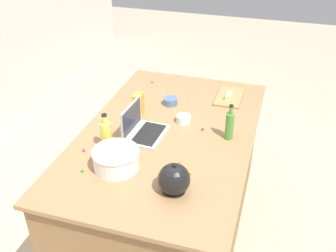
{
  "coord_description": "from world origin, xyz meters",
  "views": [
    {
      "loc": [
        -2.17,
        -0.66,
        2.35
      ],
      "look_at": [
        0.0,
        0.0,
        0.95
      ],
      "focal_mm": 42.02,
      "sensor_mm": 36.0,
      "label": 1
    }
  ],
  "objects_px": {
    "cutting_board": "(229,97)",
    "bottle_olive": "(230,125)",
    "ramekin_medium": "(183,119)",
    "candy_bag": "(138,105)",
    "laptop": "(142,129)",
    "butter_stick_left": "(229,96)",
    "kettle": "(174,179)",
    "mixing_bowl_large": "(116,159)",
    "ramekin_small": "(170,101)",
    "bottle_oil": "(106,135)"
  },
  "relations": [
    {
      "from": "bottle_olive",
      "to": "candy_bag",
      "type": "bearing_deg",
      "value": 80.46
    },
    {
      "from": "butter_stick_left",
      "to": "ramekin_medium",
      "type": "distance_m",
      "value": 0.5
    },
    {
      "from": "ramekin_medium",
      "to": "cutting_board",
      "type": "bearing_deg",
      "value": -28.44
    },
    {
      "from": "cutting_board",
      "to": "butter_stick_left",
      "type": "xyz_separation_m",
      "value": [
        -0.03,
        0.0,
        0.03
      ]
    },
    {
      "from": "cutting_board",
      "to": "laptop",
      "type": "bearing_deg",
      "value": 146.12
    },
    {
      "from": "bottle_olive",
      "to": "bottle_oil",
      "type": "bearing_deg",
      "value": 115.44
    },
    {
      "from": "ramekin_small",
      "to": "cutting_board",
      "type": "bearing_deg",
      "value": -60.33
    },
    {
      "from": "mixing_bowl_large",
      "to": "ramekin_medium",
      "type": "relative_size",
      "value": 2.73
    },
    {
      "from": "butter_stick_left",
      "to": "ramekin_medium",
      "type": "xyz_separation_m",
      "value": [
        -0.44,
        0.25,
        -0.01
      ]
    },
    {
      "from": "kettle",
      "to": "butter_stick_left",
      "type": "xyz_separation_m",
      "value": [
        1.16,
        -0.11,
        -0.04
      ]
    },
    {
      "from": "laptop",
      "to": "bottle_oil",
      "type": "height_order",
      "value": "bottle_oil"
    },
    {
      "from": "bottle_oil",
      "to": "ramekin_small",
      "type": "relative_size",
      "value": 2.32
    },
    {
      "from": "cutting_board",
      "to": "ramekin_small",
      "type": "xyz_separation_m",
      "value": [
        -0.24,
        0.42,
        0.02
      ]
    },
    {
      "from": "bottle_oil",
      "to": "cutting_board",
      "type": "relative_size",
      "value": 0.74
    },
    {
      "from": "mixing_bowl_large",
      "to": "candy_bag",
      "type": "bearing_deg",
      "value": 8.72
    },
    {
      "from": "cutting_board",
      "to": "ramekin_medium",
      "type": "bearing_deg",
      "value": 151.56
    },
    {
      "from": "laptop",
      "to": "kettle",
      "type": "height_order",
      "value": "laptop"
    },
    {
      "from": "laptop",
      "to": "ramekin_medium",
      "type": "height_order",
      "value": "laptop"
    },
    {
      "from": "laptop",
      "to": "bottle_oil",
      "type": "bearing_deg",
      "value": 143.33
    },
    {
      "from": "cutting_board",
      "to": "butter_stick_left",
      "type": "relative_size",
      "value": 3.09
    },
    {
      "from": "candy_bag",
      "to": "laptop",
      "type": "bearing_deg",
      "value": -154.25
    },
    {
      "from": "bottle_olive",
      "to": "butter_stick_left",
      "type": "distance_m",
      "value": 0.56
    },
    {
      "from": "mixing_bowl_large",
      "to": "cutting_board",
      "type": "relative_size",
      "value": 0.84
    },
    {
      "from": "bottle_olive",
      "to": "ramekin_small",
      "type": "relative_size",
      "value": 2.33
    },
    {
      "from": "kettle",
      "to": "butter_stick_left",
      "type": "relative_size",
      "value": 1.94
    },
    {
      "from": "laptop",
      "to": "ramekin_medium",
      "type": "bearing_deg",
      "value": -42.55
    },
    {
      "from": "bottle_oil",
      "to": "kettle",
      "type": "xyz_separation_m",
      "value": [
        -0.27,
        -0.53,
        -0.02
      ]
    },
    {
      "from": "ramekin_small",
      "to": "ramekin_medium",
      "type": "xyz_separation_m",
      "value": [
        -0.23,
        -0.17,
        -0.0
      ]
    },
    {
      "from": "candy_bag",
      "to": "kettle",
      "type": "bearing_deg",
      "value": -146.44
    },
    {
      "from": "kettle",
      "to": "ramekin_medium",
      "type": "height_order",
      "value": "kettle"
    },
    {
      "from": "candy_bag",
      "to": "cutting_board",
      "type": "bearing_deg",
      "value": -52.07
    },
    {
      "from": "kettle",
      "to": "candy_bag",
      "type": "xyz_separation_m",
      "value": [
        0.73,
        0.48,
        0.01
      ]
    },
    {
      "from": "bottle_olive",
      "to": "mixing_bowl_large",
      "type": "bearing_deg",
      "value": 131.19
    },
    {
      "from": "mixing_bowl_large",
      "to": "ramekin_medium",
      "type": "bearing_deg",
      "value": -21.32
    },
    {
      "from": "bottle_olive",
      "to": "kettle",
      "type": "height_order",
      "value": "bottle_olive"
    },
    {
      "from": "laptop",
      "to": "kettle",
      "type": "distance_m",
      "value": 0.61
    },
    {
      "from": "bottle_oil",
      "to": "ramekin_medium",
      "type": "height_order",
      "value": "bottle_oil"
    },
    {
      "from": "butter_stick_left",
      "to": "mixing_bowl_large",
      "type": "bearing_deg",
      "value": 154.99
    },
    {
      "from": "kettle",
      "to": "bottle_oil",
      "type": "bearing_deg",
      "value": 62.99
    },
    {
      "from": "mixing_bowl_large",
      "to": "candy_bag",
      "type": "distance_m",
      "value": 0.64
    },
    {
      "from": "mixing_bowl_large",
      "to": "butter_stick_left",
      "type": "distance_m",
      "value": 1.17
    },
    {
      "from": "laptop",
      "to": "bottle_olive",
      "type": "distance_m",
      "value": 0.58
    },
    {
      "from": "bottle_olive",
      "to": "candy_bag",
      "type": "distance_m",
      "value": 0.69
    },
    {
      "from": "cutting_board",
      "to": "bottle_olive",
      "type": "bearing_deg",
      "value": -170.95
    },
    {
      "from": "kettle",
      "to": "butter_stick_left",
      "type": "bearing_deg",
      "value": -5.33
    },
    {
      "from": "bottle_oil",
      "to": "laptop",
      "type": "bearing_deg",
      "value": -36.67
    },
    {
      "from": "laptop",
      "to": "mixing_bowl_large",
      "type": "xyz_separation_m",
      "value": [
        -0.38,
        0.02,
        0.02
      ]
    },
    {
      "from": "butter_stick_left",
      "to": "ramekin_medium",
      "type": "height_order",
      "value": "butter_stick_left"
    },
    {
      "from": "bottle_olive",
      "to": "butter_stick_left",
      "type": "relative_size",
      "value": 2.29
    },
    {
      "from": "bottle_oil",
      "to": "ramekin_small",
      "type": "xyz_separation_m",
      "value": [
        0.69,
        -0.22,
        -0.07
      ]
    }
  ]
}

